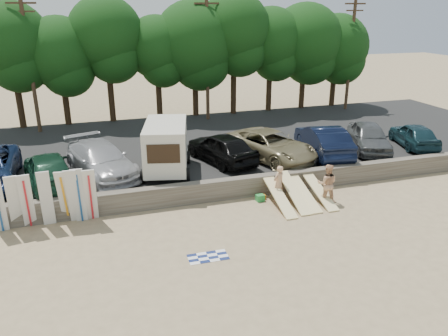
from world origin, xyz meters
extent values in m
plane|color=tan|center=(0.00, 0.00, 0.00)|extent=(120.00, 120.00, 0.00)
cube|color=#6B6356|center=(0.00, 3.00, 0.50)|extent=(44.00, 0.50, 1.00)
cube|color=#282828|center=(0.00, 10.50, 0.35)|extent=(44.00, 14.50, 0.70)
cylinder|color=#382616|center=(-11.22, 17.60, 2.70)|extent=(0.44, 0.44, 4.00)
sphere|color=#134517|center=(-11.22, 17.60, 6.61)|extent=(5.43, 5.43, 5.43)
cylinder|color=#382616|center=(-8.17, 17.60, 2.42)|extent=(0.44, 0.44, 3.44)
sphere|color=#134517|center=(-8.17, 17.60, 5.79)|extent=(5.01, 5.01, 5.01)
cylinder|color=#382616|center=(-4.97, 17.60, 2.82)|extent=(0.44, 0.44, 4.24)
sphere|color=#134517|center=(-4.97, 17.60, 6.97)|extent=(5.31, 5.31, 5.31)
cylinder|color=#382616|center=(-1.42, 17.60, 2.49)|extent=(0.44, 0.44, 3.58)
sphere|color=#134517|center=(-1.42, 17.60, 5.99)|extent=(4.60, 4.60, 4.60)
cylinder|color=#382616|center=(1.44, 17.60, 2.59)|extent=(0.44, 0.44, 3.77)
sphere|color=#134517|center=(1.44, 17.60, 6.28)|extent=(6.20, 6.20, 6.20)
cylinder|color=#382616|center=(4.48, 17.31, 2.89)|extent=(0.44, 0.44, 4.39)
sphere|color=#134517|center=(4.48, 17.31, 7.18)|extent=(5.54, 5.54, 5.54)
cylinder|color=#382616|center=(7.63, 17.54, 2.60)|extent=(0.44, 0.44, 3.79)
sphere|color=#134517|center=(7.63, 17.54, 6.30)|extent=(5.13, 5.13, 5.13)
cylinder|color=#382616|center=(10.68, 17.60, 2.55)|extent=(0.44, 0.44, 3.71)
sphere|color=#134517|center=(10.68, 17.60, 6.17)|extent=(6.01, 6.01, 6.01)
cylinder|color=#382616|center=(13.61, 17.60, 2.38)|extent=(0.44, 0.44, 3.37)
sphere|color=#134517|center=(13.61, 17.60, 5.68)|extent=(5.32, 5.32, 5.32)
cylinder|color=#473321|center=(-10.00, 16.00, 5.20)|extent=(0.26, 0.26, 9.00)
cube|color=#473321|center=(-10.00, 16.00, 9.00)|extent=(1.80, 0.12, 0.12)
cube|color=#473321|center=(-10.00, 16.00, 8.50)|extent=(1.50, 0.10, 0.10)
cylinder|color=#473321|center=(2.00, 16.00, 5.20)|extent=(0.26, 0.26, 9.00)
cube|color=#473321|center=(2.00, 16.00, 9.00)|extent=(1.80, 0.12, 0.12)
cube|color=#473321|center=(2.00, 16.00, 8.50)|extent=(1.50, 0.10, 0.10)
cylinder|color=#473321|center=(14.00, 16.00, 5.20)|extent=(0.26, 0.26, 9.00)
cube|color=#473321|center=(14.00, 16.00, 9.00)|extent=(1.80, 0.12, 0.12)
cube|color=#473321|center=(14.00, 16.00, 8.50)|extent=(1.50, 0.10, 0.10)
cube|color=beige|center=(-3.05, 5.59, 2.17)|extent=(2.92, 4.43, 2.24)
cube|color=black|center=(-3.53, 3.60, 2.38)|extent=(1.49, 0.39, 0.92)
cylinder|color=black|center=(-4.40, 4.56, 1.04)|extent=(0.35, 0.70, 0.67)
cylinder|color=black|center=(-2.32, 4.06, 1.04)|extent=(0.35, 0.70, 0.67)
cylinder|color=black|center=(-3.79, 7.13, 1.04)|extent=(0.35, 0.70, 0.67)
cylinder|color=black|center=(-1.71, 6.63, 1.04)|extent=(0.35, 0.70, 0.67)
imported|color=#133624|center=(-8.77, 5.56, 1.53)|extent=(2.87, 5.18, 1.67)
imported|color=#A0A0A5|center=(-6.30, 6.19, 1.52)|extent=(3.96, 6.05, 1.63)
imported|color=black|center=(0.11, 6.27, 1.53)|extent=(3.35, 5.26, 1.67)
imported|color=#7F7451|center=(2.86, 5.98, 1.50)|extent=(4.64, 6.31, 1.59)
imported|color=black|center=(6.04, 5.71, 1.57)|extent=(2.63, 5.50, 1.74)
imported|color=#474B4C|center=(9.08, 5.69, 1.52)|extent=(3.54, 5.18, 1.64)
imported|color=#143039|center=(12.14, 5.47, 1.43)|extent=(2.82, 4.61, 1.47)
cube|color=silver|center=(-9.93, 2.56, 1.26)|extent=(0.62, 0.83, 2.52)
cube|color=silver|center=(-9.44, 2.50, 1.27)|extent=(0.58, 0.76, 2.53)
cube|color=silver|center=(-8.69, 2.48, 1.28)|extent=(0.54, 0.57, 2.57)
cube|color=silver|center=(-7.97, 2.54, 1.26)|extent=(0.58, 0.83, 2.51)
cube|color=silver|center=(-7.62, 2.43, 1.27)|extent=(0.56, 0.69, 2.55)
cube|color=silver|center=(-7.38, 2.40, 1.28)|extent=(0.51, 0.54, 2.57)
cube|color=silver|center=(-6.92, 2.38, 1.26)|extent=(0.52, 0.76, 2.52)
cube|color=#F9E29D|center=(1.42, 1.37, 0.49)|extent=(0.56, 2.88, 0.98)
cube|color=#F9E29D|center=(2.20, 1.49, 0.57)|extent=(0.56, 2.83, 1.14)
cube|color=#F9E29D|center=(2.75, 1.55, 0.47)|extent=(0.56, 2.89, 0.95)
cube|color=#F9E29D|center=(3.57, 1.52, 0.47)|extent=(0.56, 2.89, 0.93)
imported|color=tan|center=(1.65, 2.04, 0.88)|extent=(0.76, 0.64, 1.76)
imported|color=tan|center=(3.72, 1.14, 0.96)|extent=(1.16, 1.06, 1.93)
cube|color=green|center=(0.80, 2.22, 0.16)|extent=(0.41, 0.34, 0.32)
cube|color=orange|center=(0.98, 2.40, 0.11)|extent=(0.30, 0.25, 0.22)
plane|color=white|center=(-2.93, -1.88, 0.01)|extent=(1.53, 1.53, 0.00)
camera|label=1|loc=(-6.57, -15.53, 8.78)|focal=35.00mm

